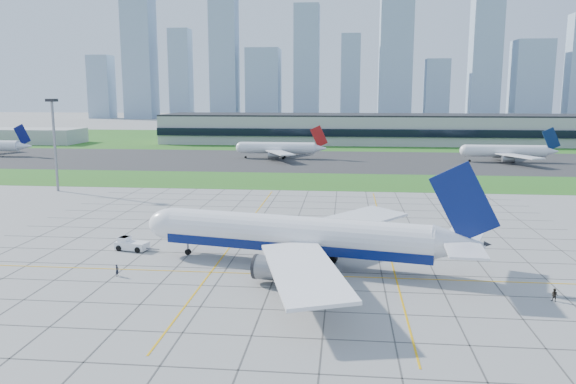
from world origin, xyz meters
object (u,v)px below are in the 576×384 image
object	(u,v)px
distant_jet_2	(507,151)
crew_near	(117,270)
airliner	(298,236)
distant_jet_1	(279,148)
pushback_tug	(131,244)
crew_far	(555,295)
light_mast	(54,133)

from	to	relation	value
distant_jet_2	crew_near	bearing A→B (deg)	-122.65
airliner	distant_jet_1	size ratio (longest dim) A/B	1.31
pushback_tug	distant_jet_1	size ratio (longest dim) A/B	0.20
crew_near	crew_far	size ratio (longest dim) A/B	1.02
pushback_tug	distant_jet_1	distance (m)	141.89
crew_far	distant_jet_2	world-z (taller)	distant_jet_2
light_mast	airliner	xyz separation A→B (m)	(72.98, -62.09, -11.35)
distant_jet_1	pushback_tug	bearing A→B (deg)	-93.80
pushback_tug	crew_near	bearing A→B (deg)	-64.79
crew_far	distant_jet_1	size ratio (longest dim) A/B	0.04
airliner	pushback_tug	xyz separation A→B (m)	(-29.86, 5.89, -3.82)
light_mast	distant_jet_1	size ratio (longest dim) A/B	0.60
light_mast	pushback_tug	bearing A→B (deg)	-52.51
airliner	pushback_tug	size ratio (longest dim) A/B	6.69
airliner	crew_far	world-z (taller)	airliner
crew_near	crew_far	bearing A→B (deg)	-85.45
distant_jet_1	distant_jet_2	size ratio (longest dim) A/B	1.00
light_mast	distant_jet_1	distance (m)	100.88
light_mast	pushback_tug	xyz separation A→B (m)	(43.12, -56.20, -15.16)
airliner	pushback_tug	bearing A→B (deg)	-179.46
airliner	crew_far	distance (m)	37.24
airliner	crew_near	bearing A→B (deg)	-151.19
light_mast	pushback_tug	distance (m)	72.44
distant_jet_1	distant_jet_2	xyz separation A→B (m)	(91.52, -3.37, -0.00)
light_mast	crew_far	size ratio (longest dim) A/B	14.37
light_mast	airliner	bearing A→B (deg)	-40.39
distant_jet_1	distant_jet_2	world-z (taller)	same
light_mast	airliner	size ratio (longest dim) A/B	0.46
pushback_tug	distant_jet_2	world-z (taller)	distant_jet_2
crew_far	distant_jet_2	xyz separation A→B (m)	(36.16, 156.42, 3.59)
crew_far	crew_near	bearing A→B (deg)	-139.87
light_mast	airliner	distance (m)	96.49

